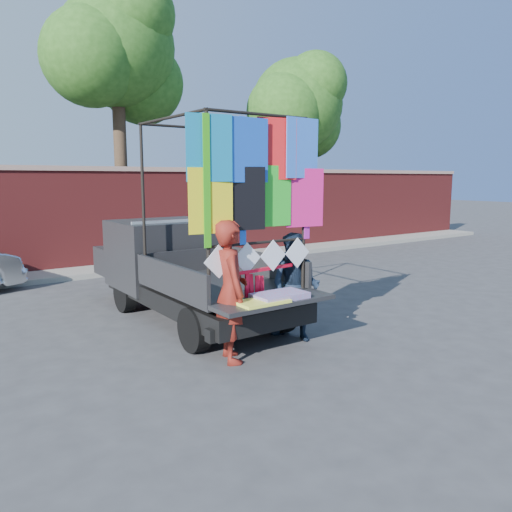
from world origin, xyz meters
TOP-DOWN VIEW (x-y plane):
  - ground at (0.00, 0.00)m, footprint 90.00×90.00m
  - brick_wall at (0.00, 7.00)m, footprint 30.00×0.45m
  - curb at (0.00, 6.30)m, footprint 30.00×1.20m
  - tree_mid at (1.02, 8.12)m, footprint 4.20×3.30m
  - tree_right at (7.52, 8.12)m, footprint 4.20×3.30m
  - pickup_truck at (-0.44, 1.89)m, footprint 1.98×4.96m
  - woman at (-0.94, -0.61)m, footprint 0.61×0.76m
  - man at (0.26, -0.45)m, footprint 0.86×0.93m
  - streamer_bundle at (-0.45, -0.54)m, footprint 0.99×0.15m

SIDE VIEW (x-z plane):
  - ground at x=0.00m, z-range 0.00..0.00m
  - curb at x=0.00m, z-range 0.00..0.12m
  - man at x=0.26m, z-range 0.00..1.55m
  - pickup_truck at x=-0.44m, z-range -0.77..2.35m
  - woman at x=-0.94m, z-range 0.00..1.80m
  - streamer_bundle at x=-0.45m, z-range 0.58..1.25m
  - brick_wall at x=0.00m, z-range 0.02..2.63m
  - tree_right at x=7.52m, z-range 1.44..8.06m
  - tree_mid at x=1.02m, z-range 1.83..9.56m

